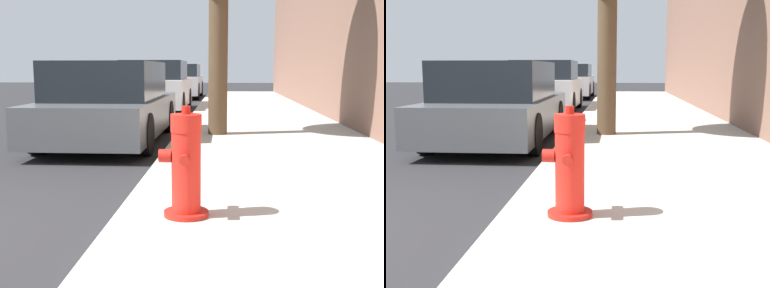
% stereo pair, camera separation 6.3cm
% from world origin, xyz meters
% --- Properties ---
extents(sidewalk_slab, '(3.03, 40.00, 0.15)m').
position_xyz_m(sidewalk_slab, '(3.14, 0.00, 0.08)').
color(sidewalk_slab, '#B7B2A8').
rests_on(sidewalk_slab, ground_plane).
extents(fire_hydrant, '(0.36, 0.36, 0.79)m').
position_xyz_m(fire_hydrant, '(2.15, 0.31, 0.51)').
color(fire_hydrant, red).
rests_on(fire_hydrant, sidewalk_slab).
extents(parked_car_near, '(1.72, 4.18, 1.32)m').
position_xyz_m(parked_car_near, '(0.55, 4.77, 0.63)').
color(parked_car_near, '#4C5156').
rests_on(parked_car_near, ground_plane).
extents(parked_car_mid, '(1.86, 3.81, 1.44)m').
position_xyz_m(parked_car_mid, '(0.40, 10.79, 0.69)').
color(parked_car_mid, silver).
rests_on(parked_car_mid, ground_plane).
extents(parked_car_far, '(1.88, 4.46, 1.40)m').
position_xyz_m(parked_car_far, '(0.45, 17.26, 0.69)').
color(parked_car_far, '#B7B7BC').
rests_on(parked_car_far, ground_plane).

